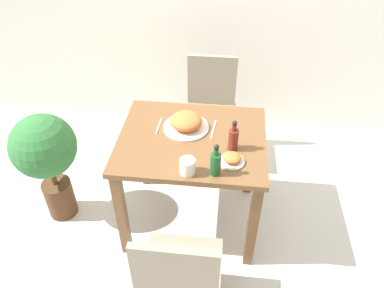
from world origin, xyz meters
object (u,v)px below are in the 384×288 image
at_px(side_plate, 232,159).
at_px(condiment_bottle, 216,163).
at_px(drink_cup, 188,166).
at_px(chair_far, 210,105).
at_px(sauce_bottle, 233,138).
at_px(chair_near, 179,276).
at_px(food_plate, 186,122).
at_px(potted_plant_left, 46,154).

bearing_deg(side_plate, condiment_bottle, -131.08).
bearing_deg(drink_cup, chair_far, 87.11).
distance_m(chair_far, sauce_bottle, 0.94).
bearing_deg(chair_near, condiment_bottle, -105.93).
height_order(food_plate, sauce_bottle, sauce_bottle).
xyz_separation_m(chair_near, food_plate, (-0.07, 0.89, 0.31)).
relative_size(food_plate, drink_cup, 3.13).
bearing_deg(sauce_bottle, potted_plant_left, 178.75).
bearing_deg(side_plate, chair_far, 100.79).
bearing_deg(potted_plant_left, sauce_bottle, -1.25).
xyz_separation_m(side_plate, drink_cup, (-0.24, -0.11, 0.02)).
bearing_deg(sauce_bottle, chair_near, -107.89).
relative_size(chair_far, food_plate, 3.00).
height_order(chair_near, side_plate, chair_near).
distance_m(chair_near, food_plate, 0.94).
height_order(drink_cup, potted_plant_left, potted_plant_left).
relative_size(side_plate, drink_cup, 1.59).
distance_m(drink_cup, condiment_bottle, 0.16).
bearing_deg(food_plate, drink_cup, -81.76).
relative_size(chair_near, sauce_bottle, 4.29).
xyz_separation_m(food_plate, condiment_bottle, (0.21, -0.40, 0.03)).
distance_m(chair_near, sauce_bottle, 0.82).
xyz_separation_m(sauce_bottle, potted_plant_left, (-1.23, 0.03, -0.26)).
xyz_separation_m(chair_far, potted_plant_left, (-1.04, -0.83, 0.08)).
bearing_deg(chair_far, condiment_bottle, -84.88).
bearing_deg(chair_far, drink_cup, -92.89).
distance_m(chair_far, food_plate, 0.76).
distance_m(chair_far, side_plate, 1.04).
bearing_deg(side_plate, chair_near, -111.18).
bearing_deg(drink_cup, chair_near, -88.44).
bearing_deg(sauce_bottle, chair_far, 102.32).
bearing_deg(potted_plant_left, condiment_bottle, -12.44).
bearing_deg(condiment_bottle, food_plate, 117.99).
height_order(food_plate, condiment_bottle, condiment_bottle).
distance_m(chair_far, drink_cup, 1.14).
xyz_separation_m(food_plate, drink_cup, (0.06, -0.41, 0.00)).
distance_m(chair_near, potted_plant_left, 1.24).
distance_m(food_plate, side_plate, 0.42).
xyz_separation_m(food_plate, potted_plant_left, (-0.92, -0.15, -0.23)).
distance_m(sauce_bottle, condiment_bottle, 0.24).
xyz_separation_m(side_plate, condiment_bottle, (-0.09, -0.10, 0.05)).
bearing_deg(side_plate, potted_plant_left, 173.12).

